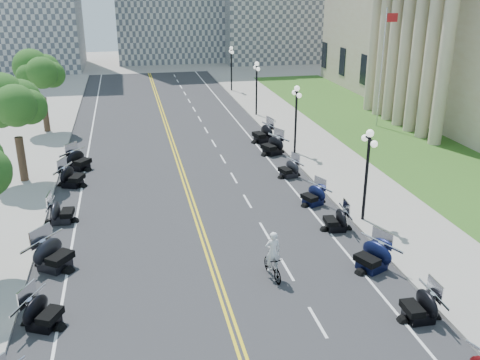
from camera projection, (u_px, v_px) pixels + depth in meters
ground at (217, 277)px, 23.25m from camera, size 160.00×160.00×0.00m
road at (189, 193)px, 32.40m from camera, size 16.00×90.00×0.01m
centerline_yellow_a at (187, 193)px, 32.37m from camera, size 0.12×90.00×0.00m
centerline_yellow_b at (191, 193)px, 32.42m from camera, size 0.12×90.00×0.00m
edge_line_north at (290, 185)px, 33.65m from camera, size 0.12×90.00×0.00m
edge_line_south at (80, 201)px, 31.14m from camera, size 0.12×90.00×0.00m
lane_dash_5 at (318, 322)px, 20.21m from camera, size 0.12×2.00×0.00m
lane_dash_6 at (287, 269)px, 23.87m from camera, size 0.12×2.00×0.00m
lane_dash_7 at (265, 231)px, 27.53m from camera, size 0.12×2.00×0.00m
lane_dash_8 at (247, 201)px, 31.19m from camera, size 0.12×2.00×0.00m
lane_dash_9 at (234, 178)px, 34.85m from camera, size 0.12×2.00×0.00m
lane_dash_10 at (223, 159)px, 38.51m from camera, size 0.12×2.00×0.00m
lane_dash_11 at (214, 143)px, 42.17m from camera, size 0.12×2.00×0.00m
lane_dash_12 at (206, 130)px, 45.83m from camera, size 0.12×2.00×0.00m
lane_dash_13 at (200, 119)px, 49.49m from camera, size 0.12×2.00×0.00m
lane_dash_14 at (194, 109)px, 53.15m from camera, size 0.12×2.00×0.00m
lane_dash_15 at (189, 101)px, 56.81m from camera, size 0.12×2.00×0.00m
lane_dash_16 at (185, 93)px, 60.47m from camera, size 0.12×2.00×0.00m
lane_dash_17 at (181, 87)px, 64.13m from camera, size 0.12×2.00×0.00m
lane_dash_18 at (178, 81)px, 67.79m from camera, size 0.12×2.00×0.00m
lane_dash_19 at (175, 76)px, 71.45m from camera, size 0.12×2.00×0.00m
sidewalk_north at (351, 179)px, 34.43m from camera, size 5.00×90.00×0.15m
sidewalk_south at (5, 206)px, 30.32m from camera, size 5.00×90.00×0.15m
lawn at (392, 139)px, 43.12m from camera, size 9.00×60.00×0.10m
street_lamp_2 at (366, 176)px, 27.67m from camera, size 0.50×1.20×4.90m
street_lamp_3 at (296, 120)px, 38.65m from camera, size 0.50×1.20×4.90m
street_lamp_4 at (256, 89)px, 49.63m from camera, size 0.50×1.20×4.90m
street_lamp_5 at (231, 69)px, 60.61m from camera, size 0.50×1.20×4.90m
flagpole at (382, 69)px, 45.13m from camera, size 1.10×0.20×10.00m
tree_3 at (14, 109)px, 32.42m from camera, size 4.80×4.80×9.20m
tree_4 at (40, 76)px, 43.40m from camera, size 4.80×4.80×9.20m
motorcycle_n_4 at (420, 305)px, 20.16m from camera, size 1.92×1.92×1.31m
motorcycle_n_5 at (372, 255)px, 23.67m from camera, size 2.69×2.69×1.43m
motorcycle_n_6 at (336, 219)px, 27.45m from camera, size 1.94×1.94×1.26m
motorcycle_n_7 at (313, 194)px, 30.56m from camera, size 2.31×2.31×1.24m
motorcycle_n_8 at (289, 168)px, 34.83m from camera, size 2.19×2.19×1.24m
motorcycle_n_9 at (272, 144)px, 39.33m from camera, size 2.79×2.79×1.49m
motorcycle_n_10 at (263, 133)px, 42.26m from camera, size 2.68×2.68×1.56m
motorcycle_s_5 at (42, 311)px, 19.75m from camera, size 2.55×2.55×1.34m
motorcycle_s_6 at (54, 253)px, 23.71m from camera, size 3.08×3.08×1.54m
motorcycle_s_7 at (61, 211)px, 28.29m from camera, size 2.07×2.07×1.34m
motorcycle_s_8 at (72, 175)px, 33.23m from camera, size 2.68×2.68×1.43m
motorcycle_s_9 at (79, 159)px, 36.20m from camera, size 2.90×2.90×1.45m
bicycle at (272, 266)px, 23.04m from camera, size 0.75×1.90×1.11m
cyclist_rider at (273, 236)px, 22.52m from camera, size 0.68×0.44×1.85m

